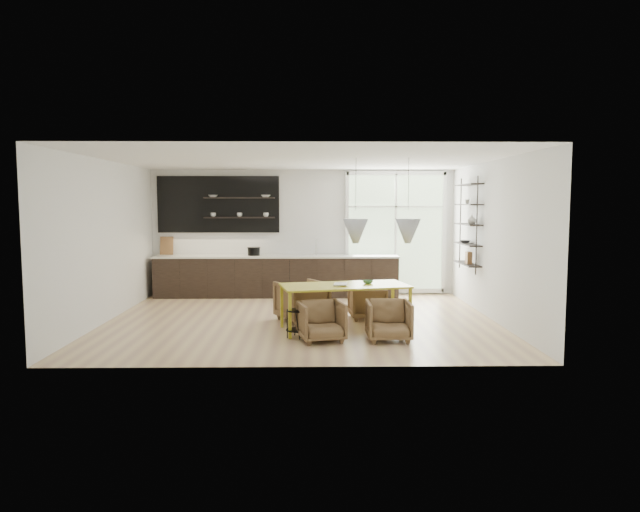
{
  "coord_description": "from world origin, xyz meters",
  "views": [
    {
      "loc": [
        0.18,
        -10.26,
        2.13
      ],
      "look_at": [
        0.36,
        0.6,
        1.12
      ],
      "focal_mm": 32.0,
      "sensor_mm": 36.0,
      "label": 1
    }
  ],
  "objects_px": {
    "armchair_back_left": "(302,301)",
    "armchair_front_left": "(321,321)",
    "armchair_front_right": "(389,321)",
    "wire_stool": "(297,320)",
    "armchair_back_right": "(367,303)",
    "dining_table": "(345,288)"
  },
  "relations": [
    {
      "from": "armchair_back_left",
      "to": "armchair_front_left",
      "type": "relative_size",
      "value": 1.18
    },
    {
      "from": "armchair_front_left",
      "to": "armchair_front_right",
      "type": "distance_m",
      "value": 1.05
    },
    {
      "from": "wire_stool",
      "to": "armchair_front_right",
      "type": "bearing_deg",
      "value": -8.18
    },
    {
      "from": "armchair_front_right",
      "to": "wire_stool",
      "type": "bearing_deg",
      "value": 171.36
    },
    {
      "from": "armchair_back_right",
      "to": "armchair_front_left",
      "type": "distance_m",
      "value": 1.92
    },
    {
      "from": "armchair_back_right",
      "to": "wire_stool",
      "type": "height_order",
      "value": "armchair_back_right"
    },
    {
      "from": "wire_stool",
      "to": "armchair_back_right",
      "type": "bearing_deg",
      "value": 49.72
    },
    {
      "from": "armchair_back_right",
      "to": "armchair_front_left",
      "type": "relative_size",
      "value": 0.97
    },
    {
      "from": "armchair_front_right",
      "to": "wire_stool",
      "type": "distance_m",
      "value": 1.44
    },
    {
      "from": "dining_table",
      "to": "armchair_front_right",
      "type": "distance_m",
      "value": 1.07
    },
    {
      "from": "wire_stool",
      "to": "armchair_front_left",
      "type": "bearing_deg",
      "value": -30.22
    },
    {
      "from": "armchair_back_right",
      "to": "armchair_front_right",
      "type": "height_order",
      "value": "armchair_front_right"
    },
    {
      "from": "armchair_front_right",
      "to": "armchair_back_left",
      "type": "bearing_deg",
      "value": 131.39
    },
    {
      "from": "armchair_front_left",
      "to": "wire_stool",
      "type": "relative_size",
      "value": 1.51
    },
    {
      "from": "armchair_back_left",
      "to": "wire_stool",
      "type": "distance_m",
      "value": 1.33
    },
    {
      "from": "armchair_back_right",
      "to": "armchair_front_left",
      "type": "xyz_separation_m",
      "value": [
        -0.88,
        -1.71,
        0.01
      ]
    },
    {
      "from": "dining_table",
      "to": "wire_stool",
      "type": "relative_size",
      "value": 4.98
    },
    {
      "from": "armchair_front_left",
      "to": "armchair_front_right",
      "type": "relative_size",
      "value": 0.99
    },
    {
      "from": "dining_table",
      "to": "armchair_front_right",
      "type": "relative_size",
      "value": 3.27
    },
    {
      "from": "armchair_back_left",
      "to": "armchair_front_right",
      "type": "height_order",
      "value": "armchair_back_left"
    },
    {
      "from": "armchair_back_left",
      "to": "wire_stool",
      "type": "height_order",
      "value": "armchair_back_left"
    },
    {
      "from": "dining_table",
      "to": "armchair_front_left",
      "type": "xyz_separation_m",
      "value": [
        -0.41,
        -0.77,
        -0.4
      ]
    }
  ]
}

